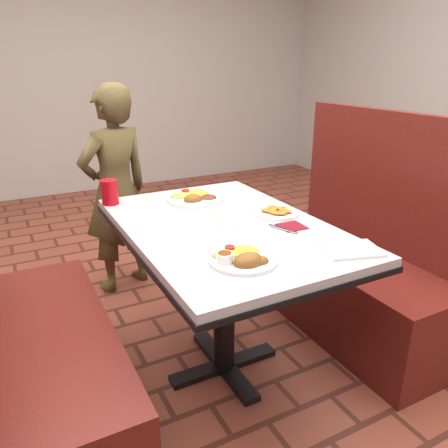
{
  "coord_description": "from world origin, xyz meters",
  "views": [
    {
      "loc": [
        -0.81,
        -1.55,
        1.4
      ],
      "look_at": [
        0.0,
        0.0,
        0.75
      ],
      "focal_mm": 35.0,
      "sensor_mm": 36.0,
      "label": 1
    }
  ],
  "objects_px": {
    "booth_bench_left": "(40,361)",
    "near_dinner_plate": "(242,255)",
    "red_tumbler": "(110,192)",
    "dining_table": "(224,245)",
    "plantain_plate": "(276,212)",
    "diner_person": "(116,191)",
    "booth_bench_right": "(354,273)",
    "far_dinner_plate": "(194,195)"
  },
  "relations": [
    {
      "from": "diner_person",
      "to": "plantain_plate",
      "type": "xyz_separation_m",
      "value": [
        0.46,
        -1.08,
        0.11
      ]
    },
    {
      "from": "booth_bench_right",
      "to": "plantain_plate",
      "type": "bearing_deg",
      "value": -179.62
    },
    {
      "from": "far_dinner_plate",
      "to": "plantain_plate",
      "type": "xyz_separation_m",
      "value": [
        0.24,
        -0.38,
        -0.01
      ]
    },
    {
      "from": "far_dinner_plate",
      "to": "red_tumbler",
      "type": "bearing_deg",
      "value": 161.16
    },
    {
      "from": "booth_bench_right",
      "to": "red_tumbler",
      "type": "height_order",
      "value": "booth_bench_right"
    },
    {
      "from": "booth_bench_right",
      "to": "near_dinner_plate",
      "type": "distance_m",
      "value": 1.08
    },
    {
      "from": "red_tumbler",
      "to": "booth_bench_left",
      "type": "bearing_deg",
      "value": -130.94
    },
    {
      "from": "booth_bench_left",
      "to": "far_dinner_plate",
      "type": "bearing_deg",
      "value": 24.29
    },
    {
      "from": "booth_bench_left",
      "to": "dining_table",
      "type": "bearing_deg",
      "value": 0.0
    },
    {
      "from": "red_tumbler",
      "to": "booth_bench_right",
      "type": "bearing_deg",
      "value": -23.57
    },
    {
      "from": "diner_person",
      "to": "near_dinner_plate",
      "type": "bearing_deg",
      "value": 74.74
    },
    {
      "from": "booth_bench_right",
      "to": "booth_bench_left",
      "type": "bearing_deg",
      "value": 180.0
    },
    {
      "from": "plantain_plate",
      "to": "red_tumbler",
      "type": "bearing_deg",
      "value": 140.92
    },
    {
      "from": "diner_person",
      "to": "booth_bench_right",
      "type": "bearing_deg",
      "value": 114.51
    },
    {
      "from": "far_dinner_plate",
      "to": "booth_bench_left",
      "type": "bearing_deg",
      "value": -155.71
    },
    {
      "from": "booth_bench_left",
      "to": "far_dinner_plate",
      "type": "relative_size",
      "value": 4.33
    },
    {
      "from": "booth_bench_left",
      "to": "far_dinner_plate",
      "type": "distance_m",
      "value": 1.01
    },
    {
      "from": "booth_bench_left",
      "to": "diner_person",
      "type": "distance_m",
      "value": 1.27
    },
    {
      "from": "near_dinner_plate",
      "to": "far_dinner_plate",
      "type": "relative_size",
      "value": 0.89
    },
    {
      "from": "dining_table",
      "to": "booth_bench_left",
      "type": "bearing_deg",
      "value": 180.0
    },
    {
      "from": "booth_bench_left",
      "to": "near_dinner_plate",
      "type": "relative_size",
      "value": 4.89
    },
    {
      "from": "booth_bench_left",
      "to": "plantain_plate",
      "type": "xyz_separation_m",
      "value": [
        1.06,
        -0.0,
        0.43
      ]
    },
    {
      "from": "booth_bench_right",
      "to": "far_dinner_plate",
      "type": "relative_size",
      "value": 4.33
    },
    {
      "from": "dining_table",
      "to": "plantain_plate",
      "type": "height_order",
      "value": "plantain_plate"
    },
    {
      "from": "near_dinner_plate",
      "to": "red_tumbler",
      "type": "relative_size",
      "value": 2.04
    },
    {
      "from": "diner_person",
      "to": "far_dinner_plate",
      "type": "relative_size",
      "value": 4.67
    },
    {
      "from": "plantain_plate",
      "to": "booth_bench_left",
      "type": "bearing_deg",
      "value": 179.81
    },
    {
      "from": "booth_bench_left",
      "to": "plantain_plate",
      "type": "distance_m",
      "value": 1.15
    },
    {
      "from": "diner_person",
      "to": "near_dinner_plate",
      "type": "xyz_separation_m",
      "value": [
        0.08,
        -1.43,
        0.13
      ]
    },
    {
      "from": "near_dinner_plate",
      "to": "far_dinner_plate",
      "type": "bearing_deg",
      "value": 78.72
    },
    {
      "from": "booth_bench_left",
      "to": "far_dinner_plate",
      "type": "xyz_separation_m",
      "value": [
        0.83,
        0.37,
        0.45
      ]
    },
    {
      "from": "dining_table",
      "to": "far_dinner_plate",
      "type": "xyz_separation_m",
      "value": [
        0.03,
        0.37,
        0.12
      ]
    },
    {
      "from": "booth_bench_right",
      "to": "dining_table",
      "type": "bearing_deg",
      "value": 180.0
    },
    {
      "from": "plantain_plate",
      "to": "red_tumbler",
      "type": "distance_m",
      "value": 0.81
    },
    {
      "from": "plantain_plate",
      "to": "dining_table",
      "type": "bearing_deg",
      "value": 179.25
    },
    {
      "from": "diner_person",
      "to": "plantain_plate",
      "type": "bearing_deg",
      "value": 94.94
    },
    {
      "from": "far_dinner_plate",
      "to": "red_tumbler",
      "type": "height_order",
      "value": "red_tumbler"
    },
    {
      "from": "diner_person",
      "to": "dining_table",
      "type": "bearing_deg",
      "value": 82.03
    },
    {
      "from": "booth_bench_left",
      "to": "booth_bench_right",
      "type": "xyz_separation_m",
      "value": [
        1.6,
        0.0,
        0.0
      ]
    },
    {
      "from": "booth_bench_right",
      "to": "plantain_plate",
      "type": "height_order",
      "value": "booth_bench_right"
    },
    {
      "from": "dining_table",
      "to": "diner_person",
      "type": "bearing_deg",
      "value": 100.38
    },
    {
      "from": "near_dinner_plate",
      "to": "red_tumbler",
      "type": "xyz_separation_m",
      "value": [
        -0.24,
        0.87,
        0.03
      ]
    }
  ]
}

